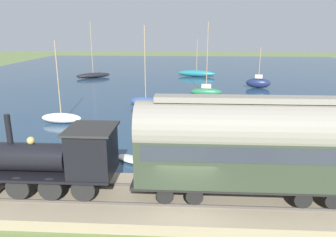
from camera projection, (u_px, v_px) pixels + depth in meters
The scene contains 14 objects.
ground_plane at pixel (186, 215), 14.42m from camera, with size 200.00×200.00×0.00m, color #607542.
harbor_water at pixel (187, 76), 56.18m from camera, with size 80.00×80.00×0.01m.
rail_embankment at pixel (186, 201), 15.10m from camera, with size 4.71×56.00×0.61m.
steam_locomotive at pixel (65, 156), 14.84m from camera, with size 2.37×5.93×3.66m.
passenger_coach at pixel (248, 143), 14.17m from camera, with size 2.34×10.14×4.61m.
sailboat_teal at pixel (196, 73), 55.00m from camera, with size 2.70×6.54×6.13m.
sailboat_blue at pixel (146, 102), 33.70m from camera, with size 2.92×3.95×8.21m.
sailboat_white at pixel (61, 117), 28.21m from camera, with size 1.21×3.53×6.97m.
sailboat_green at pixel (206, 91), 39.32m from camera, with size 1.30×3.84×8.60m.
sailboat_black at pixel (93, 75), 53.64m from camera, with size 4.23×5.63×8.92m.
sailboat_navy at pixel (258, 82), 44.63m from camera, with size 1.95×3.45×5.45m.
rowboat_far_out at pixel (131, 159), 20.16m from camera, with size 1.96×2.26×0.30m.
rowboat_mid_harbor at pixel (70, 145), 22.47m from camera, with size 2.65×2.19×0.35m.
rowboat_near_shore at pixel (316, 139), 23.37m from camera, with size 1.09×2.04×0.51m.
Camera 1 is at (-12.78, 0.04, 7.98)m, focal length 35.00 mm.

